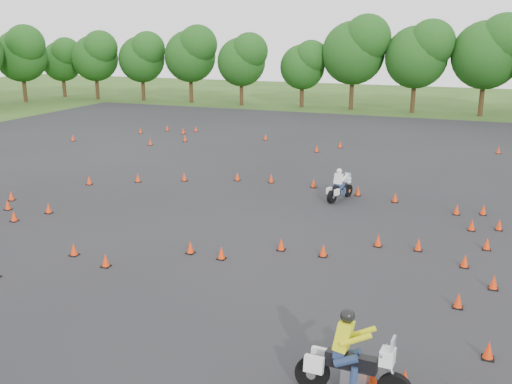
% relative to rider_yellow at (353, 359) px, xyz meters
% --- Properties ---
extents(ground, '(140.00, 140.00, 0.00)m').
position_rel_rider_yellow_xyz_m(ground, '(-6.41, 7.01, -1.01)').
color(ground, '#2D5119').
rests_on(ground, ground).
extents(asphalt_pad, '(62.00, 62.00, 0.00)m').
position_rel_rider_yellow_xyz_m(asphalt_pad, '(-6.41, 13.01, -1.00)').
color(asphalt_pad, black).
rests_on(asphalt_pad, ground).
extents(treeline, '(87.04, 32.57, 10.94)m').
position_rel_rider_yellow_xyz_m(treeline, '(-1.53, 42.15, 3.68)').
color(treeline, '#184313').
rests_on(treeline, ground).
extents(traffic_cones, '(36.16, 33.41, 0.45)m').
position_rel_rider_yellow_xyz_m(traffic_cones, '(-6.51, 12.52, -0.78)').
color(traffic_cones, red).
rests_on(traffic_cones, asphalt_pad).
extents(rider_yellow, '(2.61, 0.87, 2.00)m').
position_rel_rider_yellow_xyz_m(rider_yellow, '(0.00, 0.00, 0.00)').
color(rider_yellow, '#D0D212').
rests_on(rider_yellow, ground).
extents(rider_white, '(1.26, 2.13, 1.57)m').
position_rel_rider_yellow_xyz_m(rider_white, '(-3.66, 15.12, -0.21)').
color(rider_white, silver).
rests_on(rider_white, ground).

